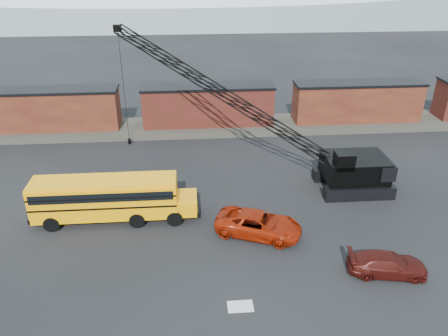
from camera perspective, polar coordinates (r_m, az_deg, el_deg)
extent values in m
plane|color=black|center=(27.89, 0.16, -11.95)|extent=(160.00, 160.00, 0.00)
cube|color=#4C483E|center=(46.93, -2.04, 5.43)|extent=(120.00, 5.00, 0.70)
cube|color=#401612|center=(48.23, -21.59, 7.11)|extent=(13.50, 2.90, 4.00)
cube|color=black|center=(47.64, -22.01, 9.42)|extent=(13.70, 3.10, 0.25)
cube|color=black|center=(50.16, -25.86, 4.92)|extent=(2.20, 2.40, 0.60)
cube|color=black|center=(47.72, -16.42, 5.53)|extent=(2.20, 2.40, 0.60)
cube|color=#561B18|center=(46.13, -2.09, 8.15)|extent=(13.50, 2.90, 4.00)
cube|color=black|center=(45.51, -2.13, 10.60)|extent=(13.70, 3.10, 0.25)
cube|color=black|center=(46.73, -7.23, 5.99)|extent=(2.20, 2.40, 0.60)
cube|color=black|center=(47.05, 3.09, 6.31)|extent=(2.20, 2.40, 0.60)
cube|color=#401612|center=(49.41, 16.99, 8.28)|extent=(13.50, 2.90, 4.00)
cube|color=black|center=(48.84, 17.31, 10.55)|extent=(13.70, 3.10, 0.25)
cube|color=black|center=(48.61, 12.07, 6.43)|extent=(2.20, 2.40, 0.60)
cube|color=black|center=(51.59, 21.12, 6.39)|extent=(2.20, 2.40, 0.60)
cube|color=silver|center=(24.94, 2.15, -17.61)|extent=(1.40, 0.90, 0.02)
cube|color=#FFA005|center=(31.78, -15.23, -3.75)|extent=(10.00, 2.50, 2.50)
cube|color=#FFA005|center=(31.53, -5.01, -4.55)|extent=(1.60, 2.30, 1.10)
cube|color=#FFA005|center=(31.16, -15.51, -1.69)|extent=(10.00, 2.30, 0.18)
cube|color=black|center=(30.37, -15.76, -3.82)|extent=(9.60, 0.05, 0.65)
cube|color=black|center=(32.53, -15.02, -1.56)|extent=(9.60, 0.05, 0.65)
cube|color=black|center=(31.68, -3.45, -4.96)|extent=(0.15, 2.45, 0.35)
cube|color=black|center=(33.62, -23.53, -5.38)|extent=(0.15, 2.50, 0.35)
cylinder|color=black|center=(32.37, -21.59, -6.81)|extent=(1.10, 0.35, 1.10)
cylinder|color=black|center=(34.23, -20.61, -4.70)|extent=(1.10, 0.35, 1.10)
cylinder|color=black|center=(31.11, -11.28, -6.71)|extent=(1.10, 0.35, 1.10)
cylinder|color=black|center=(33.04, -10.90, -4.51)|extent=(1.10, 0.35, 1.10)
cylinder|color=black|center=(30.88, -6.46, -6.58)|extent=(1.10, 0.35, 1.10)
cylinder|color=black|center=(32.82, -6.38, -4.38)|extent=(1.10, 0.35, 1.10)
imported|color=#981D07|center=(29.75, 4.55, -7.32)|extent=(6.38, 4.62, 1.61)
imported|color=#410F0B|center=(28.25, 20.56, -11.67)|extent=(4.89, 2.58, 1.35)
cube|color=black|center=(35.45, 17.24, -3.09)|extent=(5.50, 1.00, 1.00)
cube|color=black|center=(38.06, 15.61, -0.71)|extent=(5.50, 1.00, 1.00)
cube|color=black|center=(36.12, 16.68, 0.09)|extent=(4.80, 3.60, 1.80)
cube|color=black|center=(36.79, 19.63, 0.48)|extent=(1.20, 3.80, 1.20)
cube|color=black|center=(34.12, 15.41, 0.91)|extent=(1.40, 1.20, 1.30)
cube|color=black|center=(33.66, 15.70, 0.50)|extent=(1.20, 0.06, 0.90)
cube|color=black|center=(41.32, -13.75, 17.32)|extent=(0.70, 0.50, 0.60)
cylinder|color=black|center=(42.54, -12.94, 9.92)|extent=(0.04, 0.04, 10.84)
cube|color=black|center=(44.28, -12.25, 3.46)|extent=(0.25, 0.25, 0.50)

